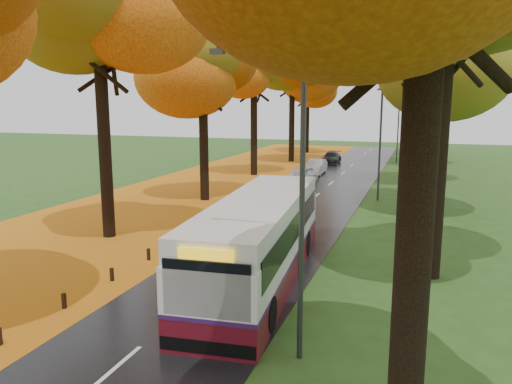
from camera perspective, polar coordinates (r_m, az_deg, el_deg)
The scene contains 13 objects.
road at distance 30.28m, azimuth 4.92°, elevation -2.19°, with size 6.50×90.00×0.04m, color black.
centre_line at distance 30.27m, azimuth 4.92°, elevation -2.15°, with size 0.12×90.00×0.01m, color silver.
leaf_verge at distance 33.52m, azimuth -10.20°, elevation -1.11°, with size 12.00×90.00×0.02m, color #8C470C.
leaf_drift at distance 31.12m, azimuth -0.54°, elevation -1.77°, with size 0.90×90.00×0.01m, color orange.
trees_left at distance 34.01m, azimuth -6.21°, elevation 15.28°, with size 9.20×74.00×13.88m.
trees_right at distance 30.80m, azimuth 19.74°, elevation 15.57°, with size 9.30×74.20×13.96m.
streetlamp_near at distance 12.25m, azimuth 4.17°, elevation 1.57°, with size 2.45×0.18×8.00m.
streetlamp_mid at distance 33.91m, azimuth 13.63°, elevation 6.91°, with size 2.45×0.18×8.00m.
streetlamp_far at distance 55.84m, azimuth 15.72°, elevation 8.06°, with size 2.45×0.18×8.00m.
bus at distance 18.21m, azimuth 0.37°, elevation -5.33°, with size 3.69×11.91×3.08m.
car_white at distance 40.63m, azimuth 5.22°, elevation 2.02°, with size 1.60×3.97×1.35m, color silver.
car_silver at distance 45.62m, azimuth 6.85°, elevation 2.88°, with size 1.41×4.04×1.33m, color gray.
car_dark at distance 53.81m, azimuth 8.61°, elevation 3.90°, with size 1.68×4.13×1.20m, color black.
Camera 1 is at (6.97, -3.73, 6.58)m, focal length 35.00 mm.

